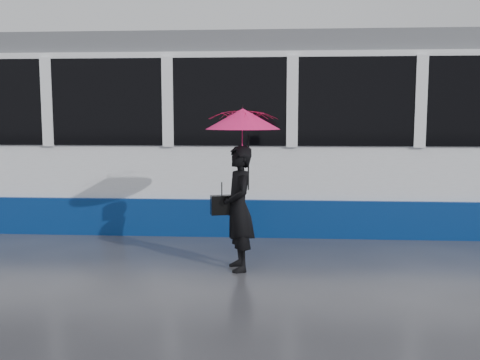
{
  "coord_description": "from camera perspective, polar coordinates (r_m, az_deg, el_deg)",
  "views": [
    {
      "loc": [
        1.73,
        -7.32,
        1.96
      ],
      "look_at": [
        1.23,
        -0.06,
        1.1
      ],
      "focal_mm": 40.0,
      "sensor_mm": 36.0,
      "label": 1
    }
  ],
  "objects": [
    {
      "name": "rails",
      "position": [
        10.16,
        -5.96,
        -4.36
      ],
      "size": [
        34.0,
        1.51,
        0.02
      ],
      "color": "#3F3D38",
      "rests_on": "ground"
    },
    {
      "name": "umbrella",
      "position": [
        6.73,
        0.3,
        4.99
      ],
      "size": [
        1.17,
        1.17,
        1.08
      ],
      "rotation": [
        0.0,
        0.0,
        0.29
      ],
      "color": "#FF1559",
      "rests_on": "ground"
    },
    {
      "name": "tram",
      "position": [
        9.91,
        -3.38,
        4.86
      ],
      "size": [
        26.0,
        2.56,
        3.35
      ],
      "color": "white",
      "rests_on": "ground"
    },
    {
      "name": "ground",
      "position": [
        7.77,
        -9.14,
        -7.96
      ],
      "size": [
        90.0,
        90.0,
        0.0
      ],
      "primitive_type": "plane",
      "color": "#2D2D32",
      "rests_on": "ground"
    },
    {
      "name": "woman",
      "position": [
        6.83,
        -0.12,
        -3.04
      ],
      "size": [
        0.54,
        0.67,
        1.6
      ],
      "primitive_type": "imported",
      "rotation": [
        0.0,
        0.0,
        -1.28
      ],
      "color": "black",
      "rests_on": "ground"
    },
    {
      "name": "handbag",
      "position": [
        6.86,
        -1.95,
        -2.67
      ],
      "size": [
        0.31,
        0.2,
        0.43
      ],
      "rotation": [
        0.0,
        0.0,
        0.29
      ],
      "color": "black",
      "rests_on": "ground"
    }
  ]
}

